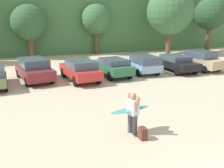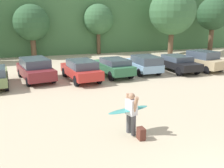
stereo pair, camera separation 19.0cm
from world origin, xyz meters
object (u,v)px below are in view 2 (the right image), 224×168
parked_car_sky_blue (143,64)px  person_adult (131,111)px  backpack_dropped (141,134)px  parked_car_maroon (35,69)px  parked_car_red (81,69)px  parked_car_black (178,63)px  parked_car_forest_green (113,66)px  parked_car_tan (201,60)px  surfboard_teal (129,110)px

parked_car_sky_blue → person_adult: 11.16m
backpack_dropped → parked_car_maroon: bearing=106.5°
parked_car_red → parked_car_black: (8.24, 0.37, -0.07)m
person_adult → backpack_dropped: bearing=90.0°
parked_car_forest_green → parked_car_black: bearing=-98.1°
parked_car_red → parked_car_forest_green: 2.69m
person_adult → parked_car_tan: bearing=-154.8°
parked_car_red → surfboard_teal: size_ratio=2.50×
parked_car_tan → parked_car_maroon: bearing=74.9°
parked_car_forest_green → parked_car_tan: size_ratio=0.96×
parked_car_maroon → surfboard_teal: parked_car_maroon is taller
parked_car_sky_blue → parked_car_maroon: bearing=86.0°
parked_car_sky_blue → parked_car_black: 3.02m
parked_car_red → surfboard_teal: parked_car_red is taller
parked_car_maroon → parked_car_black: 11.34m
parked_car_maroon → parked_car_tan: (13.58, -0.82, 0.01)m
surfboard_teal → backpack_dropped: size_ratio=4.09×
parked_car_black → backpack_dropped: 12.86m
parked_car_tan → parked_car_black: bearing=78.5°
parked_car_red → parked_car_tan: size_ratio=0.98×
parked_car_maroon → backpack_dropped: bearing=-173.6°
parked_car_black → person_adult: bearing=137.6°
parked_car_forest_green → person_adult: bearing=158.6°
parked_car_tan → parked_car_red: bearing=80.4°
parked_car_forest_green → surfboard_teal: 9.89m
person_adult → parked_car_sky_blue: bearing=-134.8°
parked_car_maroon → surfboard_teal: size_ratio=2.60×
parked_car_sky_blue → surfboard_teal: parked_car_sky_blue is taller
parked_car_sky_blue → parked_car_black: (2.99, -0.42, -0.04)m
person_adult → surfboard_teal: person_adult is taller
parked_car_tan → surfboard_teal: 14.11m
parked_car_sky_blue → parked_car_forest_green: bearing=93.3°
parked_car_black → surfboard_teal: parked_car_black is taller
parked_car_forest_green → surfboard_teal: (-2.73, -9.51, 0.19)m
parked_car_maroon → backpack_dropped: parked_car_maroon is taller
parked_car_tan → surfboard_teal: size_ratio=2.56×
parked_car_maroon → backpack_dropped: (3.20, -10.79, -0.60)m
parked_car_maroon → parked_car_black: size_ratio=1.14×
parked_car_maroon → parked_car_black: parked_car_maroon is taller
backpack_dropped → parked_car_forest_green: bearing=76.2°
parked_car_black → parked_car_forest_green: bearing=86.7°
parked_car_sky_blue → backpack_dropped: size_ratio=9.47×
parked_car_red → parked_car_sky_blue: 5.31m
parked_car_maroon → parked_car_black: bearing=-104.2°
parked_car_forest_green → backpack_dropped: size_ratio=9.99×
parked_car_red → surfboard_teal: (-0.10, -8.92, 0.15)m
parked_car_maroon → parked_car_forest_green: bearing=-106.2°
surfboard_teal → parked_car_black: bearing=-143.6°
parked_car_red → parked_car_forest_green: (2.63, 0.59, -0.04)m
parked_car_forest_green → backpack_dropped: (-2.50, -10.18, -0.54)m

